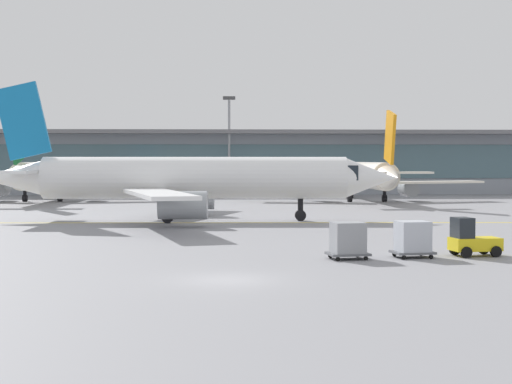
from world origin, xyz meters
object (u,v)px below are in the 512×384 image
gate_airplane_1 (45,176)px  cargo_dolly_lead (413,238)px  baggage_tug (471,240)px  apron_light_mast_1 (229,141)px  taxiing_regional_jet (190,179)px  cargo_dolly_trailing (348,239)px  gate_airplane_2 (365,176)px

gate_airplane_1 → cargo_dolly_lead: size_ratio=13.88×
baggage_tug → apron_light_mast_1: 74.95m
apron_light_mast_1 → taxiing_regional_jet: bearing=-94.4°
baggage_tug → cargo_dolly_trailing: 6.96m
cargo_dolly_trailing → baggage_tug: bearing=-0.0°
baggage_tug → cargo_dolly_lead: size_ratio=1.20×
apron_light_mast_1 → gate_airplane_1: bearing=-148.2°
cargo_dolly_lead → taxiing_regional_jet: bearing=107.8°
gate_airplane_1 → gate_airplane_2: bearing=-92.7°
taxiing_regional_jet → cargo_dolly_lead: 29.10m
cargo_dolly_lead → cargo_dolly_trailing: size_ratio=1.00×
baggage_tug → cargo_dolly_lead: bearing=180.0°
gate_airplane_2 → apron_light_mast_1: 24.34m
gate_airplane_1 → baggage_tug: gate_airplane_1 is taller
gate_airplane_1 → taxiing_regional_jet: 38.94m
baggage_tug → cargo_dolly_lead: baggage_tug is taller
gate_airplane_2 → cargo_dolly_lead: 57.64m
gate_airplane_1 → baggage_tug: 69.15m
gate_airplane_1 → taxiing_regional_jet: bearing=-148.9°
baggage_tug → cargo_dolly_lead: (-3.33, -0.51, 0.16)m
gate_airplane_1 → baggage_tug: bearing=-147.9°
gate_airplane_2 → baggage_tug: (-4.25, -56.59, -2.31)m
cargo_dolly_trailing → cargo_dolly_lead: bearing=-0.0°
taxiing_regional_jet → baggage_tug: taxiing_regional_jet is taller
baggage_tug → apron_light_mast_1: (-12.57, 73.55, 6.99)m
gate_airplane_2 → taxiing_regional_jet: 37.31m
taxiing_regional_jet → cargo_dolly_trailing: (9.39, -26.49, -2.49)m
gate_airplane_2 → cargo_dolly_lead: bearing=170.1°
gate_airplane_2 → cargo_dolly_trailing: bearing=166.8°
gate_airplane_2 → taxiing_regional_jet: (-20.52, -31.16, 0.35)m
taxiing_regional_jet → cargo_dolly_trailing: taxiing_regional_jet is taller
gate_airplane_2 → baggage_tug: gate_airplane_2 is taller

